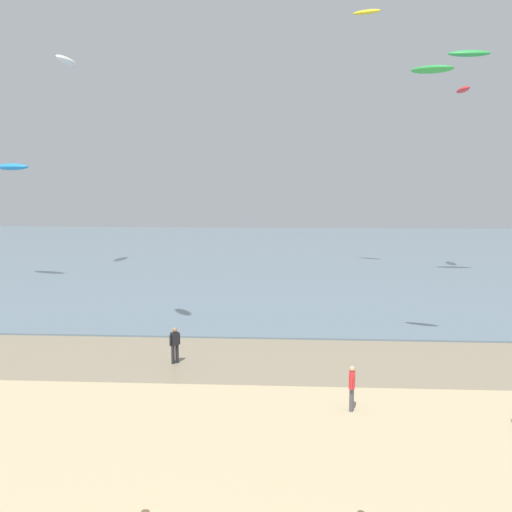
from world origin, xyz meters
The scene contains 10 objects.
wet_sand_strip centered at (0.00, 19.17, 0.00)m, with size 120.00×7.52×0.01m, color gray.
sea centered at (0.00, 57.93, 0.05)m, with size 160.00×70.00×0.10m, color slate.
person_by_waterline centered at (-2.16, 18.31, 0.92)m, with size 0.44×0.42×1.71m.
person_far_down_beach centered at (5.53, 12.82, 0.92)m, with size 0.27×0.57×1.71m.
kite_aloft_0 centered at (-19.27, 39.81, 9.32)m, with size 3.36×1.08×0.54m, color #2384D1.
kite_aloft_2 centered at (17.06, 44.65, 15.64)m, with size 2.78×0.89×0.44m, color red.
kite_aloft_3 centered at (9.49, 19.82, 13.44)m, with size 1.93×0.62×0.31m, color green.
kite_aloft_5 centered at (16.49, 40.91, 17.88)m, with size 3.20×1.02×0.51m, color green.
kite_aloft_7 centered at (-16.17, 44.36, 18.32)m, with size 3.52×1.13×0.56m, color white.
kite_aloft_8 centered at (9.06, 44.72, 21.95)m, with size 2.39×0.77×0.38m, color yellow.
Camera 1 is at (3.42, -10.27, 8.75)m, focal length 44.87 mm.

